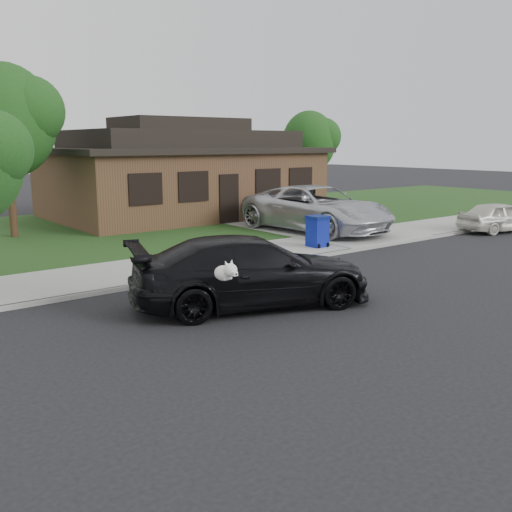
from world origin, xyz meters
TOP-DOWN VIEW (x-y plane):
  - ground at (0.00, 0.00)m, footprint 120.00×120.00m
  - sidewalk at (0.00, 5.00)m, footprint 60.00×3.00m
  - curb at (0.00, 3.50)m, footprint 60.00×0.12m
  - lawn at (0.00, 13.00)m, footprint 60.00×13.00m
  - driveway at (6.00, 10.00)m, footprint 4.50×13.00m
  - sedan at (-2.79, 0.50)m, footprint 5.87×3.86m
  - minivan at (5.44, 6.98)m, footprint 3.41×6.68m
  - white_compact at (11.88, 2.82)m, footprint 3.92×2.35m
  - recycling_bin at (3.13, 4.52)m, footprint 0.64×0.69m
  - house at (4.00, 15.00)m, footprint 12.60×8.60m
  - tree_0 at (-4.34, 12.88)m, footprint 3.78×3.60m
  - tree_1 at (12.14, 14.40)m, footprint 3.15×3.00m

SIDE VIEW (x-z plane):
  - ground at x=0.00m, z-range 0.00..0.00m
  - sidewalk at x=0.00m, z-range 0.00..0.12m
  - curb at x=0.00m, z-range 0.00..0.12m
  - lawn at x=0.00m, z-range 0.00..0.13m
  - driveway at x=6.00m, z-range 0.00..0.14m
  - white_compact at x=11.88m, z-range 0.00..1.25m
  - recycling_bin at x=3.13m, z-range 0.13..1.19m
  - sedan at x=-2.79m, z-range 0.00..1.58m
  - minivan at x=5.44m, z-range 0.14..1.95m
  - house at x=4.00m, z-range -0.19..4.46m
  - tree_1 at x=12.14m, z-range 1.09..6.34m
  - tree_0 at x=-4.34m, z-range 1.31..7.65m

